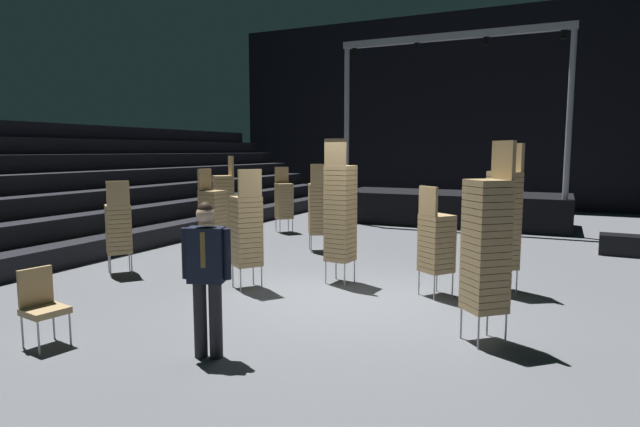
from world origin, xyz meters
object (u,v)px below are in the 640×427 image
Objects in this scene: chair_stack_front_left at (503,219)px; chair_stack_rear_left at (247,229)px; equipment_road_case at (621,245)px; man_with_tie at (207,270)px; chair_stack_aisle_right at (284,200)px; stage_riser at (452,205)px; chair_stack_rear_centre at (340,212)px; chair_stack_mid_left at (119,227)px; chair_stack_mid_centre at (487,244)px; chair_stack_front_right at (436,241)px; chair_stack_rear_right at (224,202)px; chair_stack_aisle_left at (212,215)px; chair_stack_mid_right at (318,208)px; loose_chair_near_man at (42,303)px.

chair_stack_front_left is 4.30m from chair_stack_rear_left.
chair_stack_rear_left is at bearing -135.40° from equipment_road_case.
chair_stack_aisle_right is at bearing -85.74° from man_with_tie.
stage_riser is 8.57m from chair_stack_rear_centre.
chair_stack_rear_left is at bearing -135.51° from chair_stack_rear_centre.
chair_stack_rear_centre is (4.11, 1.13, 0.38)m from chair_stack_mid_left.
chair_stack_mid_centre is 3.37m from chair_stack_rear_centre.
chair_stack_front_left is 7.61m from chair_stack_aisle_right.
man_with_tie is 4.06m from chair_stack_front_right.
stage_riser is at bearing 26.23° from chair_stack_rear_left.
stage_riser is at bearing 175.89° from chair_stack_aisle_right.
chair_stack_front_left is 6.69m from chair_stack_rear_right.
chair_stack_rear_right is 1.13× the size of chair_stack_aisle_left.
chair_stack_aisle_left is (-3.28, 0.71, -0.29)m from chair_stack_rear_centre.
chair_stack_rear_centre reaches higher than chair_stack_mid_right.
chair_stack_rear_right is (-4.23, -6.57, 0.49)m from stage_riser.
man_with_tie is 5.53m from chair_stack_aisle_left.
chair_stack_aisle_left is at bearing -152.85° from chair_stack_front_right.
chair_stack_aisle_left reaches higher than man_with_tie.
chair_stack_mid_centre is (2.37, -10.50, 0.62)m from stage_riser.
chair_stack_aisle_right is at bearing -159.66° from loose_chair_near_man.
man_with_tie is at bearing 37.80° from chair_stack_aisle_left.
chair_stack_mid_centre reaches higher than chair_stack_mid_right.
stage_riser is 3.74× the size of chair_stack_aisle_right.
chair_stack_rear_left is 3.96m from chair_stack_rear_right.
chair_stack_rear_centre is 4.86m from loose_chair_near_man.
chair_stack_rear_centre is at bearing -163.67° from chair_stack_rear_right.
equipment_road_case is (4.46, -3.54, -0.39)m from stage_riser.
chair_stack_front_right and chair_stack_mid_left have the same top height.
chair_stack_mid_centre is at bearing 68.15° from chair_stack_aisle_left.
stage_riser is 3.92× the size of chair_stack_front_right.
man_with_tie is 0.87× the size of chair_stack_rear_left.
chair_stack_rear_right is at bearing 17.73° from chair_stack_mid_centre.
loose_chair_near_man is at bearing 74.50° from chair_stack_mid_centre.
chair_stack_rear_left is 1.67m from chair_stack_rear_centre.
chair_stack_aisle_left is (-1.99, 1.74, -0.04)m from chair_stack_rear_left.
stage_riser reaches higher than chair_stack_mid_left.
equipment_road_case is (2.15, 4.41, -1.01)m from chair_stack_front_left.
loose_chair_near_man is at bearing -95.74° from chair_stack_front_right.
stage_riser is at bearing 179.34° from loose_chair_near_man.
chair_stack_aisle_left reaches higher than chair_stack_front_right.
chair_stack_rear_right is at bearing 76.63° from chair_stack_rear_left.
chair_stack_front_left is (2.32, -7.95, 0.62)m from stage_riser.
man_with_tie is 3.02m from chair_stack_rear_left.
chair_stack_rear_centre is at bearing -92.43° from stage_riser.
man_with_tie is at bearing 81.64° from chair_stack_mid_centre.
chair_stack_rear_left is at bearing -126.82° from chair_stack_front_right.
chair_stack_mid_right reaches higher than chair_stack_aisle_right.
chair_stack_front_left reaches higher than chair_stack_front_right.
man_with_tie is 0.72× the size of chair_stack_front_left.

